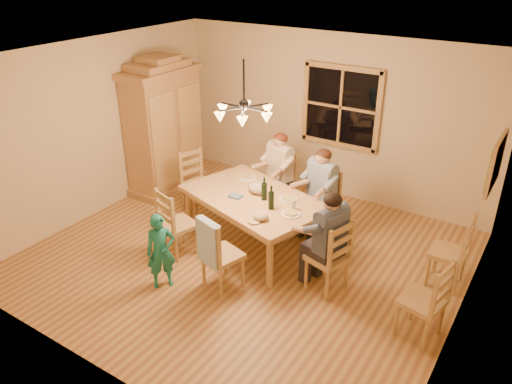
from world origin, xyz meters
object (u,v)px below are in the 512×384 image
Objects in this scene: chair_far_left at (279,194)px; chair_near_right at (223,265)px; armoire at (164,130)px; chair_far_right at (319,215)px; chandelier at (244,111)px; chair_end_left at (199,193)px; chair_spare_front at (420,313)px; adult_slate_man at (329,230)px; dining_table at (254,203)px; chair_near_left at (179,234)px; adult_woman at (279,163)px; child at (161,251)px; chair_spare_back at (446,263)px; wine_bottle_b at (271,197)px; adult_plaid_man at (321,182)px; chair_end_right at (327,268)px; wine_bottle_a at (264,189)px.

chair_far_left is 2.12m from chair_near_right.
chair_far_right is (2.97, 0.00, -0.75)m from armoire.
chandelier is at bearing 116.84° from chair_near_right.
chair_spare_front is at bearing 91.99° from chair_end_left.
adult_slate_man is (3.66, -1.17, -0.22)m from armoire.
chair_near_left is (-0.74, -0.76, -0.36)m from dining_table.
adult_woman is 1.00× the size of adult_slate_man.
chair_spare_back is at bearing -17.81° from child.
wine_bottle_b is (0.59, -1.21, 0.08)m from adult_woman.
chair_far_right is 2.48m from child.
adult_plaid_man is (0.84, -0.25, 0.00)m from adult_woman.
armoire is at bearing 160.90° from chair_near_right.
armoire reaches higher than chair_end_right.
chair_spare_back is at bearing -36.62° from chair_end_right.
adult_plaid_man is (2.97, 0.00, -0.22)m from armoire.
chandelier is 0.78× the size of chair_end_right.
adult_woman and adult_slate_man have the same top height.
chair_far_right is 1.00× the size of chair_near_right.
adult_plaid_man reaches higher than chair_end_left.
chair_far_left is 1.13× the size of adult_woman.
adult_slate_man reaches higher than chair_spare_front.
adult_woman reaches higher than chair_spare_front.
chandelier is 0.78× the size of chair_spare_back.
chair_end_left is (-1.11, -0.65, 0.00)m from chair_far_left.
chair_spare_front is at bearing -14.28° from wine_bottle_a.
chandelier is 0.88× the size of adult_plaid_man.
chair_near_right is 2.09m from chair_end_left.
adult_slate_man is at bearing 153.43° from adult_woman.
chair_far_left is at bearing -87.58° from adult_woman.
chandelier is 1.21m from wine_bottle_a.
chair_near_left is at bearing -180.00° from chair_near_right.
armoire is at bearing 162.59° from wine_bottle_a.
chandelier is 0.78× the size of chair_near_right.
chair_spare_front is 1.00× the size of chair_spare_back.
chair_near_left is 2.09m from chair_end_right.
chair_far_right is 3.00× the size of wine_bottle_a.
chair_far_right is at bearing 64.80° from chair_near_left.
dining_table is (-0.08, 0.34, -1.41)m from chandelier.
chair_near_left is (-0.53, -1.79, 0.00)m from chair_far_left.
chair_far_left is at bearing 33.59° from child.
chair_far_left is 3.00× the size of wine_bottle_a.
adult_woman is at bearing 63.43° from chair_end_right.
wine_bottle_a is at bearing 141.29° from wine_bottle_b.
armoire is 2.32× the size of chair_spare_back.
chair_near_left is at bearing -152.49° from wine_bottle_b.
chair_end_right is at bearing 91.30° from chair_spare_front.
wine_bottle_b is (0.30, 0.17, -1.15)m from chandelier.
chair_near_left reaches higher than dining_table.
chair_end_left is (-1.32, 0.39, -0.36)m from dining_table.
child is 3.09m from chair_spare_front.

